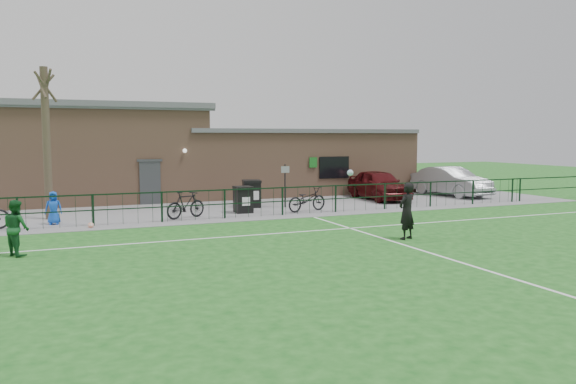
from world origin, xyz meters
name	(u,v)px	position (x,y,z in m)	size (l,w,h in m)	color
ground	(356,254)	(0.00, 0.00, 0.00)	(90.00, 90.00, 0.00)	#195519
paving_strip	(223,202)	(0.00, 13.50, 0.01)	(34.00, 13.00, 0.02)	slate
pitch_line_touch	(262,217)	(0.00, 7.80, 0.00)	(28.00, 0.10, 0.01)	white
pitch_line_mid	(299,232)	(0.00, 4.00, 0.00)	(28.00, 0.10, 0.01)	white
pitch_line_perp	(416,249)	(2.00, 0.00, 0.00)	(0.10, 16.00, 0.01)	white
perimeter_fence	(260,202)	(0.00, 8.00, 0.60)	(28.00, 0.10, 1.20)	black
bare_tree	(47,144)	(-8.00, 10.50, 3.00)	(0.30, 0.30, 6.00)	#413527
wheelie_bin_left	(243,200)	(-0.28, 9.36, 0.54)	(0.69, 0.79, 1.05)	black
wheelie_bin_right	(252,195)	(0.68, 11.03, 0.61)	(0.78, 0.88, 1.17)	black
sign_post	(285,186)	(2.08, 10.35, 1.02)	(0.06, 0.06, 2.00)	black
car_maroon	(379,185)	(7.85, 11.50, 0.80)	(1.83, 4.56, 1.55)	#4A0D0F
car_silver	(451,181)	(12.55, 11.58, 0.82)	(1.69, 4.84, 1.60)	#979A9E
bicycle_d	(186,205)	(-2.95, 8.59, 0.57)	(0.52, 1.82, 1.10)	black
bicycle_e	(307,199)	(2.43, 8.67, 0.55)	(0.70, 2.01, 1.06)	black
spectator_child	(53,208)	(-7.84, 8.95, 0.64)	(0.61, 0.39, 1.24)	blue
goalkeeper_kick	(405,210)	(2.61, 1.45, 0.94)	(1.15, 3.01, 2.12)	black
outfield_player	(16,228)	(-8.79, 3.45, 0.78)	(0.76, 0.59, 1.56)	#175225
ball_ground	(91,225)	(-6.62, 7.60, 0.11)	(0.21, 0.21, 0.21)	white
clubhouse	(191,156)	(-0.88, 16.50, 2.22)	(24.25, 5.40, 4.96)	#9F7458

